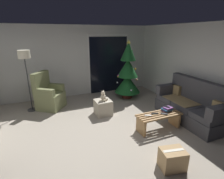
# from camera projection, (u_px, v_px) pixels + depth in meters

# --- Properties ---
(ground_plane) EXTENTS (7.00, 7.00, 0.00)m
(ground_plane) POSITION_uv_depth(u_px,v_px,m) (108.00, 136.00, 3.94)
(ground_plane) COLOR #9E9384
(wall_back) EXTENTS (5.72, 0.12, 2.50)m
(wall_back) POSITION_uv_depth(u_px,v_px,m) (76.00, 61.00, 6.22)
(wall_back) COLOR beige
(wall_back) RESTS_ON ground
(wall_right) EXTENTS (0.12, 6.00, 2.50)m
(wall_right) POSITION_uv_depth(u_px,v_px,m) (207.00, 72.00, 4.61)
(wall_right) COLOR beige
(wall_right) RESTS_ON ground
(patio_door_frame) EXTENTS (1.60, 0.02, 2.20)m
(patio_door_frame) POSITION_uv_depth(u_px,v_px,m) (109.00, 64.00, 6.67)
(patio_door_frame) COLOR silver
(patio_door_frame) RESTS_ON ground
(patio_door_glass) EXTENTS (1.50, 0.02, 2.10)m
(patio_door_glass) POSITION_uv_depth(u_px,v_px,m) (109.00, 65.00, 6.67)
(patio_door_glass) COLOR black
(patio_door_glass) RESTS_ON ground
(couch) EXTENTS (0.82, 1.95, 1.08)m
(couch) POSITION_uv_depth(u_px,v_px,m) (191.00, 106.00, 4.57)
(couch) COLOR #3D3D42
(couch) RESTS_ON ground
(coffee_table) EXTENTS (1.10, 0.40, 0.40)m
(coffee_table) POSITION_uv_depth(u_px,v_px,m) (159.00, 119.00, 4.14)
(coffee_table) COLOR #9E7547
(coffee_table) RESTS_ON ground
(remote_black) EXTENTS (0.16, 0.09, 0.02)m
(remote_black) POSITION_uv_depth(u_px,v_px,m) (155.00, 113.00, 4.10)
(remote_black) COLOR black
(remote_black) RESTS_ON coffee_table
(remote_white) EXTENTS (0.16, 0.11, 0.02)m
(remote_white) POSITION_uv_depth(u_px,v_px,m) (148.00, 116.00, 4.00)
(remote_white) COLOR silver
(remote_white) RESTS_ON coffee_table
(remote_graphite) EXTENTS (0.14, 0.14, 0.02)m
(remote_graphite) POSITION_uv_depth(u_px,v_px,m) (164.00, 114.00, 4.08)
(remote_graphite) COLOR #333338
(remote_graphite) RESTS_ON coffee_table
(book_stack) EXTENTS (0.26, 0.23, 0.10)m
(book_stack) POSITION_uv_depth(u_px,v_px,m) (167.00, 109.00, 4.24)
(book_stack) COLOR #6B3D7A
(book_stack) RESTS_ON coffee_table
(cell_phone) EXTENTS (0.12, 0.16, 0.01)m
(cell_phone) POSITION_uv_depth(u_px,v_px,m) (167.00, 107.00, 4.24)
(cell_phone) COLOR black
(cell_phone) RESTS_ON book_stack
(christmas_tree) EXTENTS (0.89, 0.90, 2.02)m
(christmas_tree) POSITION_uv_depth(u_px,v_px,m) (128.00, 73.00, 6.01)
(christmas_tree) COLOR #4C1E19
(christmas_tree) RESTS_ON ground
(armchair) EXTENTS (0.96, 0.96, 1.13)m
(armchair) POSITION_uv_depth(u_px,v_px,m) (49.00, 96.00, 5.29)
(armchair) COLOR olive
(armchair) RESTS_ON ground
(floor_lamp) EXTENTS (0.32, 0.32, 1.78)m
(floor_lamp) POSITION_uv_depth(u_px,v_px,m) (25.00, 60.00, 4.79)
(floor_lamp) COLOR #2D2D30
(floor_lamp) RESTS_ON ground
(ottoman) EXTENTS (0.44, 0.44, 0.43)m
(ottoman) POSITION_uv_depth(u_px,v_px,m) (103.00, 107.00, 4.93)
(ottoman) COLOR #B2A893
(ottoman) RESTS_ON ground
(teddy_bear_cream) EXTENTS (0.21, 0.22, 0.29)m
(teddy_bear_cream) POSITION_uv_depth(u_px,v_px,m) (103.00, 96.00, 4.82)
(teddy_bear_cream) COLOR beige
(teddy_bear_cream) RESTS_ON ottoman
(cardboard_box_taped_mid_floor) EXTENTS (0.46, 0.39, 0.36)m
(cardboard_box_taped_mid_floor) POSITION_uv_depth(u_px,v_px,m) (172.00, 159.00, 2.96)
(cardboard_box_taped_mid_floor) COLOR tan
(cardboard_box_taped_mid_floor) RESTS_ON ground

